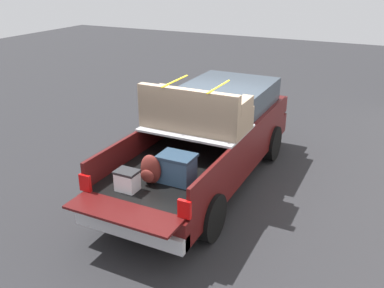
{
  "coord_description": "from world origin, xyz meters",
  "views": [
    {
      "loc": [
        -7.11,
        -3.22,
        4.15
      ],
      "look_at": [
        -0.6,
        0.0,
        1.1
      ],
      "focal_mm": 39.17,
      "sensor_mm": 36.0,
      "label": 1
    }
  ],
  "objects": [
    {
      "name": "ground_plane",
      "position": [
        0.0,
        0.0,
        0.0
      ],
      "size": [
        40.0,
        40.0,
        0.0
      ],
      "primitive_type": "plane",
      "color": "#262628"
    },
    {
      "name": "pickup_truck",
      "position": [
        0.36,
        -0.0,
        0.96
      ],
      "size": [
        6.05,
        2.06,
        2.23
      ],
      "color": "#470F0F",
      "rests_on": "ground_plane"
    }
  ]
}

